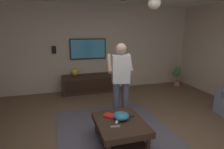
{
  "coord_description": "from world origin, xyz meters",
  "views": [
    {
      "loc": [
        -2.82,
        1.13,
        1.92
      ],
      "look_at": [
        1.25,
        -0.08,
        0.9
      ],
      "focal_mm": 30.53,
      "sensor_mm": 36.0,
      "label": 1
    }
  ],
  "objects_px": {
    "media_console": "(90,84)",
    "potted_plant_short": "(177,74)",
    "book": "(110,116)",
    "vase_round": "(75,72)",
    "remote_black": "(130,117)",
    "remote_grey": "(115,127)",
    "tv": "(88,49)",
    "person_standing": "(121,77)",
    "wall_speaker_left": "(120,49)",
    "wall_speaker_right": "(54,50)",
    "bowl": "(121,116)",
    "coffee_table": "(120,127)",
    "remote_white": "(117,121)"
  },
  "relations": [
    {
      "from": "media_console",
      "to": "potted_plant_short",
      "type": "height_order",
      "value": "potted_plant_short"
    },
    {
      "from": "book",
      "to": "vase_round",
      "type": "relative_size",
      "value": 1.0
    },
    {
      "from": "remote_black",
      "to": "remote_grey",
      "type": "relative_size",
      "value": 1.0
    },
    {
      "from": "tv",
      "to": "potted_plant_short",
      "type": "distance_m",
      "value": 3.13
    },
    {
      "from": "person_standing",
      "to": "wall_speaker_left",
      "type": "height_order",
      "value": "person_standing"
    },
    {
      "from": "book",
      "to": "wall_speaker_right",
      "type": "xyz_separation_m",
      "value": [
        2.87,
        0.9,
        0.9
      ]
    },
    {
      "from": "person_standing",
      "to": "vase_round",
      "type": "relative_size",
      "value": 7.45
    },
    {
      "from": "media_console",
      "to": "bowl",
      "type": "relative_size",
      "value": 6.18
    },
    {
      "from": "bowl",
      "to": "remote_black",
      "type": "distance_m",
      "value": 0.18
    },
    {
      "from": "coffee_table",
      "to": "vase_round",
      "type": "relative_size",
      "value": 4.55
    },
    {
      "from": "person_standing",
      "to": "remote_black",
      "type": "relative_size",
      "value": 10.93
    },
    {
      "from": "remote_white",
      "to": "remote_grey",
      "type": "distance_m",
      "value": 0.19
    },
    {
      "from": "tv",
      "to": "wall_speaker_left",
      "type": "bearing_deg",
      "value": 90.73
    },
    {
      "from": "wall_speaker_right",
      "to": "remote_white",
      "type": "bearing_deg",
      "value": -162.79
    },
    {
      "from": "remote_black",
      "to": "bowl",
      "type": "bearing_deg",
      "value": -4.51
    },
    {
      "from": "coffee_table",
      "to": "vase_round",
      "type": "bearing_deg",
      "value": 9.04
    },
    {
      "from": "person_standing",
      "to": "potted_plant_short",
      "type": "distance_m",
      "value": 3.25
    },
    {
      "from": "potted_plant_short",
      "to": "remote_black",
      "type": "bearing_deg",
      "value": 133.17
    },
    {
      "from": "book",
      "to": "wall_speaker_right",
      "type": "bearing_deg",
      "value": 150.59
    },
    {
      "from": "person_standing",
      "to": "remote_white",
      "type": "distance_m",
      "value": 1.09
    },
    {
      "from": "remote_black",
      "to": "wall_speaker_left",
      "type": "relative_size",
      "value": 0.68
    },
    {
      "from": "coffee_table",
      "to": "wall_speaker_left",
      "type": "relative_size",
      "value": 4.55
    },
    {
      "from": "person_standing",
      "to": "bowl",
      "type": "xyz_separation_m",
      "value": [
        -0.82,
        0.27,
        -0.47
      ]
    },
    {
      "from": "person_standing",
      "to": "vase_round",
      "type": "distance_m",
      "value": 2.15
    },
    {
      "from": "remote_grey",
      "to": "book",
      "type": "xyz_separation_m",
      "value": [
        0.39,
        -0.03,
        0.01
      ]
    },
    {
      "from": "wall_speaker_left",
      "to": "remote_grey",
      "type": "bearing_deg",
      "value": 160.16
    },
    {
      "from": "coffee_table",
      "to": "person_standing",
      "type": "relative_size",
      "value": 0.61
    },
    {
      "from": "wall_speaker_right",
      "to": "wall_speaker_left",
      "type": "bearing_deg",
      "value": -90.0
    },
    {
      "from": "tv",
      "to": "person_standing",
      "type": "xyz_separation_m",
      "value": [
        -2.19,
        -0.31,
        -0.39
      ]
    },
    {
      "from": "tv",
      "to": "wall_speaker_left",
      "type": "relative_size",
      "value": 5.04
    },
    {
      "from": "coffee_table",
      "to": "bowl",
      "type": "relative_size",
      "value": 3.64
    },
    {
      "from": "bowl",
      "to": "vase_round",
      "type": "bearing_deg",
      "value": 10.06
    },
    {
      "from": "bowl",
      "to": "media_console",
      "type": "bearing_deg",
      "value": 0.92
    },
    {
      "from": "potted_plant_short",
      "to": "remote_grey",
      "type": "bearing_deg",
      "value": 132.49
    },
    {
      "from": "coffee_table",
      "to": "remote_grey",
      "type": "distance_m",
      "value": 0.26
    },
    {
      "from": "media_console",
      "to": "book",
      "type": "relative_size",
      "value": 7.73
    },
    {
      "from": "bowl",
      "to": "book",
      "type": "bearing_deg",
      "value": 47.16
    },
    {
      "from": "person_standing",
      "to": "potted_plant_short",
      "type": "height_order",
      "value": "person_standing"
    },
    {
      "from": "vase_round",
      "to": "wall_speaker_left",
      "type": "xyz_separation_m",
      "value": [
        0.22,
        -1.49,
        0.63
      ]
    },
    {
      "from": "remote_black",
      "to": "vase_round",
      "type": "relative_size",
      "value": 0.68
    },
    {
      "from": "media_console",
      "to": "potted_plant_short",
      "type": "relative_size",
      "value": 2.51
    },
    {
      "from": "coffee_table",
      "to": "bowl",
      "type": "distance_m",
      "value": 0.18
    },
    {
      "from": "bowl",
      "to": "wall_speaker_right",
      "type": "relative_size",
      "value": 1.25
    },
    {
      "from": "coffee_table",
      "to": "media_console",
      "type": "xyz_separation_m",
      "value": [
        2.83,
        0.0,
        -0.02
      ]
    },
    {
      "from": "tv",
      "to": "remote_black",
      "type": "height_order",
      "value": "tv"
    },
    {
      "from": "remote_white",
      "to": "book",
      "type": "height_order",
      "value": "book"
    },
    {
      "from": "bowl",
      "to": "book",
      "type": "distance_m",
      "value": 0.22
    },
    {
      "from": "person_standing",
      "to": "remote_white",
      "type": "relative_size",
      "value": 10.93
    },
    {
      "from": "media_console",
      "to": "wall_speaker_right",
      "type": "height_order",
      "value": "wall_speaker_right"
    },
    {
      "from": "person_standing",
      "to": "wall_speaker_right",
      "type": "bearing_deg",
      "value": 42.01
    }
  ]
}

